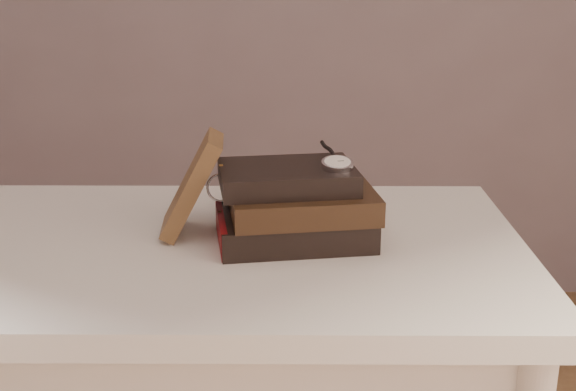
{
  "coord_description": "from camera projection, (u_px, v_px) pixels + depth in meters",
  "views": [
    {
      "loc": [
        0.13,
        -0.75,
        1.19
      ],
      "look_at": [
        0.12,
        0.36,
        0.82
      ],
      "focal_mm": 46.34,
      "sensor_mm": 36.0,
      "label": 1
    }
  ],
  "objects": [
    {
      "name": "book_stack",
      "position": [
        295.0,
        207.0,
        1.18
      ],
      "size": [
        0.27,
        0.2,
        0.12
      ],
      "color": "black",
      "rests_on": "table"
    },
    {
      "name": "eyeglasses",
      "position": [
        236.0,
        186.0,
        1.24
      ],
      "size": [
        0.12,
        0.13,
        0.05
      ],
      "color": "silver",
      "rests_on": "book_stack"
    },
    {
      "name": "pocket_watch",
      "position": [
        336.0,
        162.0,
        1.15
      ],
      "size": [
        0.06,
        0.15,
        0.02
      ],
      "color": "silver",
      "rests_on": "book_stack"
    },
    {
      "name": "table",
      "position": [
        213.0,
        295.0,
        1.21
      ],
      "size": [
        1.0,
        0.6,
        0.75
      ],
      "color": "silver",
      "rests_on": "ground"
    },
    {
      "name": "journal",
      "position": [
        192.0,
        185.0,
        1.19
      ],
      "size": [
        0.11,
        0.12,
        0.17
      ],
      "primitive_type": "cube",
      "rotation": [
        0.0,
        0.49,
        0.08
      ],
      "color": "#462E1B",
      "rests_on": "table"
    }
  ]
}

